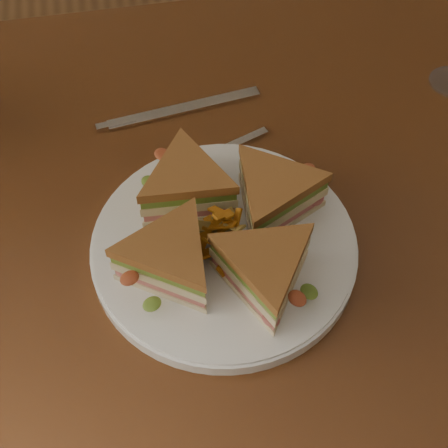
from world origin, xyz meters
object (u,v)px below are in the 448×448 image
table (226,257)px  spoon (169,173)px  plate (224,247)px  sandwich_wedges (224,227)px  knife (174,111)px

table → spoon: 0.13m
plate → sandwich_wedges: (-0.00, 0.00, 0.04)m
sandwich_wedges → knife: bearing=96.2°
table → plate: 0.12m
sandwich_wedges → spoon: size_ratio=1.58×
plate → table: bearing=76.4°
plate → spoon: bearing=110.5°
plate → knife: 0.22m
spoon → sandwich_wedges: bearing=-89.9°
spoon → knife: (0.02, 0.10, -0.00)m
plate → spoon: plate is taller
plate → spoon: (-0.04, 0.12, -0.00)m
plate → sandwich_wedges: sandwich_wedges is taller
sandwich_wedges → knife: sandwich_wedges is taller
table → spoon: spoon is taller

